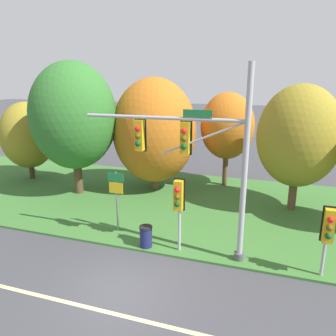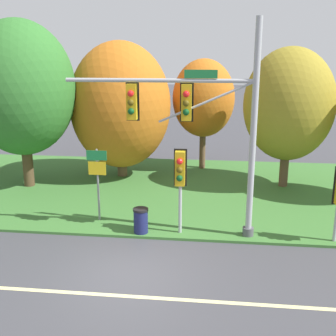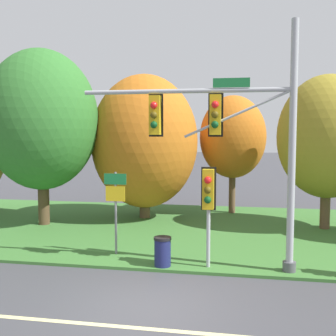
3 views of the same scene
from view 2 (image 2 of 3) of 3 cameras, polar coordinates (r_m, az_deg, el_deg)
ground_plane at (r=13.21m, az=-5.47°, el=-14.08°), size 160.00×160.00×0.00m
lane_stripe at (r=12.20m, az=-6.68°, el=-16.79°), size 36.00×0.16×0.01m
grass_verge at (r=20.67m, az=-0.77°, el=-2.78°), size 48.00×11.50×0.10m
traffic_signal_mast at (r=14.44m, az=4.73°, el=6.74°), size 6.65×0.49×7.51m
pedestrian_signal_further_along at (r=14.72m, az=1.64°, el=-0.78°), size 0.46×0.55×3.16m
route_sign_post at (r=16.38m, az=-9.54°, el=-0.74°), size 0.79×0.08×2.86m
tree_left_of_mast at (r=21.22m, az=-19.29°, el=10.10°), size 5.06×5.06×7.93m
tree_behind_signpost at (r=22.07m, az=-6.46°, el=8.41°), size 5.18×5.18×7.01m
tree_mid_verge at (r=23.56m, az=4.83°, el=9.36°), size 3.42×3.42×6.11m
tree_tall_centre at (r=20.88m, az=16.05°, el=8.24°), size 4.27×4.27×6.69m
trash_bin at (r=15.49m, az=-3.70°, el=-7.10°), size 0.56×0.56×0.93m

